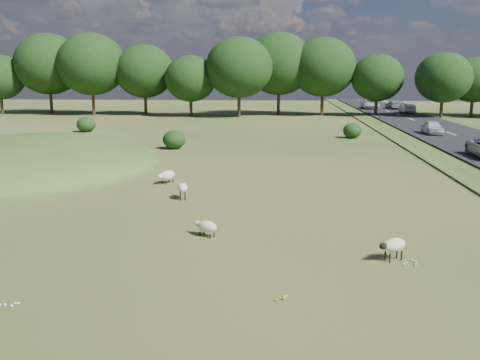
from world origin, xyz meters
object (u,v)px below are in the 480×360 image
(sheep_4, at_px, (206,226))
(car_0, at_px, (432,127))
(sheep_2, at_px, (393,245))
(car_3, at_px, (370,104))
(car_6, at_px, (394,104))
(car_4, at_px, (407,108))
(sheep_1, at_px, (167,175))
(sheep_3, at_px, (183,188))

(sheep_4, bearing_deg, car_0, -83.28)
(sheep_2, relative_size, car_3, 0.19)
(car_0, xyz_separation_m, car_6, (3.80, 37.43, 0.07))
(sheep_2, bearing_deg, car_6, -133.59)
(sheep_2, bearing_deg, car_4, -135.21)
(sheep_1, relative_size, car_0, 0.34)
(sheep_1, xyz_separation_m, car_6, (24.19, 61.31, 0.50))
(car_4, bearing_deg, car_3, -68.19)
(sheep_1, xyz_separation_m, sheep_2, (9.82, -11.47, 0.07))
(sheep_3, xyz_separation_m, car_6, (22.65, 64.85, 0.40))
(car_3, distance_m, car_6, 3.80)
(sheep_3, xyz_separation_m, sheep_4, (1.97, -5.82, -0.17))
(sheep_3, bearing_deg, sheep_1, 12.68)
(sheep_2, distance_m, sheep_4, 6.65)
(sheep_4, bearing_deg, sheep_1, -35.82)
(car_6, bearing_deg, car_3, 0.10)
(sheep_1, distance_m, car_6, 65.91)
(sheep_2, bearing_deg, car_3, -130.68)
(sheep_1, xyz_separation_m, sheep_4, (3.51, -9.36, -0.07))
(car_3, bearing_deg, sheep_3, -106.21)
(car_3, bearing_deg, car_0, -90.00)
(sheep_3, relative_size, sheep_4, 1.07)
(car_0, relative_size, car_3, 0.69)
(sheep_3, xyz_separation_m, car_0, (18.85, 27.43, 0.34))
(sheep_1, height_order, sheep_2, sheep_2)
(sheep_2, height_order, sheep_3, sheep_3)
(sheep_4, bearing_deg, car_4, -75.04)
(sheep_2, relative_size, sheep_3, 0.93)
(sheep_1, bearing_deg, car_3, -165.69)
(car_4, distance_m, car_6, 9.50)
(sheep_1, distance_m, sheep_4, 10.00)
(sheep_4, bearing_deg, car_3, -69.80)
(sheep_3, bearing_deg, sheep_4, -171.99)
(sheep_2, height_order, car_6, car_6)
(sheep_3, relative_size, car_4, 0.25)
(sheep_4, xyz_separation_m, car_6, (20.68, 70.67, 0.57))
(sheep_2, relative_size, car_0, 0.28)
(car_4, bearing_deg, sheep_3, 67.74)
(sheep_2, relative_size, sheep_4, 1.00)
(car_0, bearing_deg, car_3, 90.00)
(sheep_4, distance_m, car_4, 64.57)
(sheep_2, distance_m, sheep_3, 11.46)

